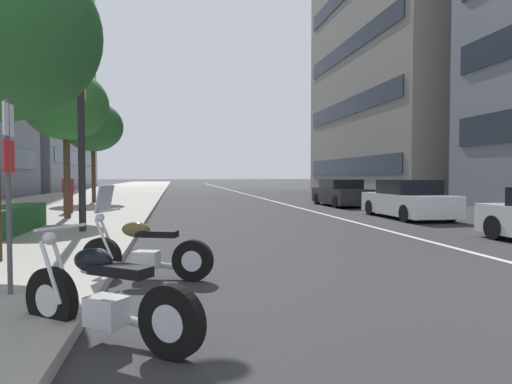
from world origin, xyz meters
name	(u,v)px	position (x,y,z in m)	size (l,w,h in m)	color
sidewalk_right_plaza	(97,197)	(30.00, 11.80, 0.07)	(160.00, 9.33, 0.15)	#A39E93
lane_centre_stripe	(244,194)	(35.00, 0.00, 0.00)	(110.00, 0.16, 0.01)	silver
motorcycle_nearest_camera	(105,300)	(0.49, 6.84, 0.43)	(1.45, 1.84, 1.11)	black
motorcycle_by_sign_pole	(144,251)	(3.14, 6.65, 0.44)	(0.92, 2.06, 1.48)	black
car_following_behind	(408,201)	(11.46, -2.59, 0.67)	(4.39, 1.98, 1.47)	silver
car_mid_block_traffic	(341,193)	(18.30, -2.58, 0.68)	(4.51, 1.86, 1.43)	black
parking_sign_by_curb	(9,173)	(1.97, 8.19, 1.66)	(0.32, 0.06, 2.42)	#47494C
street_lamp_with_banners	(92,45)	(8.34, 8.30, 5.05)	(1.26, 2.16, 8.32)	#232326
street_tree_by_lamp_post	(66,105)	(12.30, 9.86, 4.07)	(2.87, 2.87, 5.16)	#473323
street_tree_near_plaza_corner	(93,127)	(21.92, 10.65, 4.37)	(3.29, 3.29, 5.63)	#473323
pedestrian_on_plaza	(68,193)	(14.51, 10.33, 0.93)	(0.27, 0.41, 1.56)	maroon
office_tower_mid_left	(423,26)	(33.34, -16.39, 15.38)	(21.66, 14.60, 30.76)	gray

